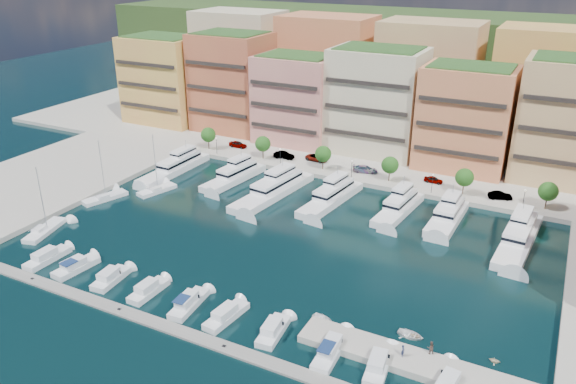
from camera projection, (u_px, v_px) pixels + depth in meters
name	position (u px, v px, depth m)	size (l,w,h in m)	color
ground	(288.00, 241.00, 100.66)	(400.00, 400.00, 0.00)	black
north_quay	(393.00, 144.00, 151.31)	(220.00, 64.00, 2.00)	#9E998E
west_quay	(13.00, 194.00, 120.09)	(34.00, 76.00, 2.00)	#9E998E
hillside	(435.00, 104.00, 190.52)	(240.00, 40.00, 58.00)	#1F3A17
south_pontoon	(169.00, 329.00, 77.41)	(72.00, 2.20, 0.35)	gray
finger_pier	(421.00, 368.00, 70.13)	(32.00, 5.00, 2.00)	#9E998E
apartment_0	(165.00, 79.00, 163.85)	(22.00, 16.50, 24.80)	#D2884D
apartment_1	(232.00, 82.00, 155.88)	(20.00, 16.50, 26.80)	#B8683D
apartment_2	(297.00, 99.00, 146.24)	(20.00, 15.50, 22.80)	#DF917C
apartment_3	(377.00, 101.00, 138.49)	(22.00, 16.50, 25.80)	beige
apartment_4	(465.00, 118.00, 128.04)	(20.00, 15.50, 23.80)	#D87851
apartment_5	(573.00, 122.00, 119.87)	(22.00, 16.50, 26.80)	tan
backblock_0	(240.00, 60.00, 177.79)	(26.00, 18.00, 30.00)	beige
backblock_1	(327.00, 68.00, 165.23)	(26.00, 18.00, 30.00)	#D87851
backblock_2	(428.00, 78.00, 152.67)	(26.00, 18.00, 30.00)	tan
backblock_3	(547.00, 89.00, 140.11)	(26.00, 18.00, 30.00)	#D2884D
tree_0	(208.00, 135.00, 142.89)	(3.80, 3.80, 5.65)	#473323
tree_1	(263.00, 144.00, 136.19)	(3.80, 3.80, 5.65)	#473323
tree_2	(323.00, 154.00, 129.49)	(3.80, 3.80, 5.65)	#473323
tree_3	(390.00, 165.00, 122.79)	(3.80, 3.80, 5.65)	#473323
tree_4	(465.00, 177.00, 116.09)	(3.80, 3.80, 5.65)	#473323
tree_5	(548.00, 191.00, 109.39)	(3.80, 3.80, 5.65)	#473323
lamppost_0	(216.00, 143.00, 139.70)	(0.30, 0.30, 4.20)	black
lamppost_1	(280.00, 154.00, 132.17)	(0.30, 0.30, 4.20)	black
lamppost_2	(352.00, 166.00, 124.63)	(0.30, 0.30, 4.20)	black
lamppost_3	(432.00, 180.00, 117.09)	(0.30, 0.30, 4.20)	black
lamppost_4	(524.00, 196.00, 109.55)	(0.30, 0.30, 4.20)	black
yacht_0	(176.00, 166.00, 131.98)	(4.83, 22.27, 7.30)	white
yacht_1	(235.00, 176.00, 126.86)	(6.72, 19.07, 7.30)	white
yacht_2	(275.00, 189.00, 119.71)	(8.16, 25.11, 7.30)	white
yacht_3	(332.00, 196.00, 116.09)	(6.86, 20.83, 7.30)	white
yacht_4	(399.00, 207.00, 111.36)	(6.05, 17.91, 7.30)	white
yacht_5	(448.00, 215.00, 107.75)	(5.17, 16.78, 7.30)	white
yacht_6	(519.00, 236.00, 99.84)	(6.28, 23.21, 7.30)	white
cruiser_0	(47.00, 258.00, 94.11)	(2.64, 8.23, 2.55)	white
cruiser_1	(76.00, 267.00, 91.34)	(3.60, 8.02, 2.66)	white
cruiser_2	(111.00, 278.00, 88.21)	(3.32, 7.29, 2.55)	white
cruiser_3	(148.00, 291.00, 85.05)	(2.62, 7.23, 2.55)	white
cruiser_4	(189.00, 304.00, 81.87)	(3.18, 8.21, 2.66)	white
cruiser_5	(226.00, 316.00, 79.19)	(3.30, 8.05, 2.55)	white
cruiser_6	(273.00, 331.00, 76.03)	(3.22, 7.31, 2.55)	white
cruiser_7	(331.00, 350.00, 72.39)	(2.80, 9.03, 2.66)	white
cruiser_8	(378.00, 365.00, 69.77)	(3.36, 7.91, 2.55)	white
sailboat_0	(45.00, 231.00, 103.72)	(5.21, 10.29, 13.20)	white
sailboat_1	(105.00, 198.00, 117.35)	(5.66, 9.82, 13.20)	white
sailboat_2	(157.00, 191.00, 121.04)	(5.09, 9.05, 13.20)	white
tender_3	(495.00, 360.00, 70.88)	(1.23, 1.43, 0.75)	beige
tender_2	(411.00, 335.00, 75.58)	(2.54, 3.56, 0.74)	white
tender_0	(323.00, 319.00, 78.77)	(2.44, 3.41, 0.71)	white
tender_1	(415.00, 335.00, 75.48)	(1.19, 1.38, 0.72)	beige
car_0	(238.00, 144.00, 145.12)	(1.94, 4.83, 1.65)	gray
car_1	(284.00, 155.00, 137.36)	(1.79, 5.14, 1.69)	gray
car_2	(317.00, 158.00, 135.82)	(2.53, 5.48, 1.52)	gray
car_3	(365.00, 169.00, 128.70)	(2.28, 5.60, 1.63)	gray
car_4	(433.00, 180.00, 123.11)	(1.64, 4.09, 1.39)	gray
car_5	(500.00, 196.00, 114.94)	(1.65, 4.72, 1.56)	gray
person_0	(403.00, 351.00, 70.32)	(0.62, 0.41, 1.70)	#242B48
person_1	(431.00, 348.00, 70.76)	(0.90, 0.70, 1.84)	brown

